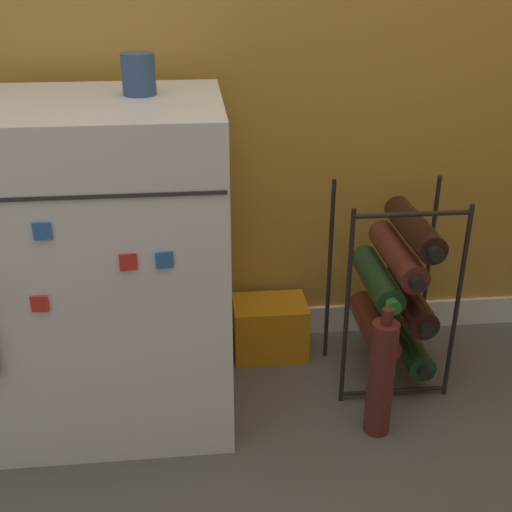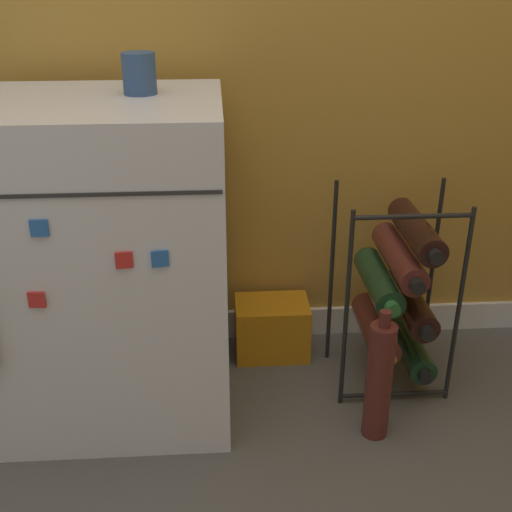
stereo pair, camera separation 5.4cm
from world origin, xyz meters
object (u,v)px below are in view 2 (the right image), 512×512
Objects in this scene: mini_fridge at (108,264)px; soda_box at (272,328)px; loose_bottle_floor at (379,380)px; wine_rack at (398,292)px; fridge_top_cup at (139,73)px.

mini_fridge reaches higher than soda_box.
wine_rack is at bearing 67.06° from loose_bottle_floor.
fridge_top_cup is (-0.64, 0.01, 0.58)m from wine_rack.
fridge_top_cup is 0.91m from loose_bottle_floor.
wine_rack is 0.41m from soda_box.
mini_fridge reaches higher than wine_rack.
mini_fridge is at bearing -155.59° from soda_box.
loose_bottle_floor is at bearing -112.94° from wine_rack.
mini_fridge is at bearing 164.05° from loose_bottle_floor.
soda_box is at bearing 155.25° from wine_rack.
wine_rack is at bearing 3.35° from mini_fridge.
wine_rack is at bearing -24.75° from soda_box.
mini_fridge is 0.76m from wine_rack.
soda_box is 0.84m from fridge_top_cup.
mini_fridge is 1.45× the size of wine_rack.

